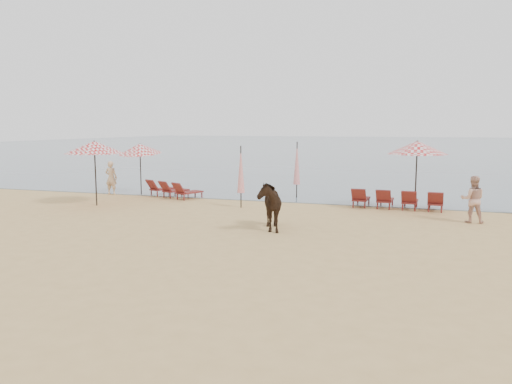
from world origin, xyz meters
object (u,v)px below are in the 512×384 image
(lounger_cluster_left, at_px, (173,189))
(cow, at_px, (268,205))
(umbrella_open_left_a, at_px, (94,147))
(umbrella_closed_right, at_px, (241,170))
(lounger_cluster_right, at_px, (397,200))
(umbrella_open_right, at_px, (417,148))
(umbrella_closed_left, at_px, (297,164))
(beachgoer_right_a, at_px, (473,199))
(umbrella_open_left_b, at_px, (140,149))
(beachgoer_left, at_px, (111,178))

(lounger_cluster_left, bearing_deg, cow, -18.61)
(umbrella_open_left_a, distance_m, umbrella_closed_right, 6.11)
(lounger_cluster_right, bearing_deg, umbrella_closed_right, -162.11)
(lounger_cluster_right, distance_m, umbrella_open_right, 2.21)
(lounger_cluster_right, relative_size, umbrella_closed_right, 1.41)
(umbrella_open_right, distance_m, umbrella_closed_right, 6.88)
(umbrella_closed_right, bearing_deg, umbrella_open_left_a, -167.26)
(umbrella_closed_left, xyz_separation_m, beachgoer_right_a, (7.05, -3.93, -0.78))
(lounger_cluster_right, distance_m, beachgoer_right_a, 3.36)
(umbrella_open_right, bearing_deg, lounger_cluster_right, 148.50)
(umbrella_open_right, relative_size, cow, 1.44)
(umbrella_open_left_a, relative_size, umbrella_open_left_b, 1.05)
(umbrella_open_left_a, height_order, umbrella_closed_right, umbrella_open_left_a)
(lounger_cluster_right, xyz_separation_m, umbrella_open_right, (0.68, -0.33, 2.08))
(lounger_cluster_right, height_order, umbrella_closed_right, umbrella_closed_right)
(lounger_cluster_left, distance_m, lounger_cluster_right, 10.00)
(umbrella_open_right, xyz_separation_m, beachgoer_left, (-13.99, 0.58, -1.65))
(lounger_cluster_left, relative_size, lounger_cluster_right, 0.80)
(cow, relative_size, beachgoer_right_a, 1.18)
(beachgoer_right_a, bearing_deg, beachgoer_left, -10.09)
(beachgoer_left, bearing_deg, beachgoer_right_a, 166.88)
(umbrella_open_left_a, xyz_separation_m, umbrella_closed_left, (7.41, 4.69, -0.83))
(lounger_cluster_left, distance_m, cow, 8.36)
(umbrella_open_left_a, bearing_deg, beachgoer_left, 117.71)
(beachgoer_right_a, bearing_deg, lounger_cluster_right, -41.71)
(umbrella_open_right, distance_m, beachgoer_right_a, 3.09)
(lounger_cluster_right, distance_m, umbrella_closed_left, 4.99)
(lounger_cluster_right, xyz_separation_m, beachgoer_left, (-13.31, 0.24, 0.43))
(umbrella_open_right, bearing_deg, beachgoer_left, 172.35)
(lounger_cluster_left, distance_m, umbrella_open_left_a, 4.18)
(lounger_cluster_left, distance_m, beachgoer_left, 3.34)
(lounger_cluster_right, bearing_deg, lounger_cluster_left, -177.92)
(umbrella_open_left_b, bearing_deg, umbrella_closed_right, -12.03)
(umbrella_open_left_b, height_order, umbrella_closed_right, umbrella_open_left_b)
(cow, bearing_deg, lounger_cluster_left, 114.81)
(umbrella_open_left_b, xyz_separation_m, beachgoer_left, (-1.44, -0.31, -1.40))
(lounger_cluster_left, bearing_deg, umbrella_open_right, 20.28)
(umbrella_open_right, height_order, beachgoer_right_a, umbrella_open_right)
(lounger_cluster_left, xyz_separation_m, umbrella_open_right, (10.68, -0.53, 2.08))
(lounger_cluster_left, height_order, beachgoer_left, beachgoer_left)
(umbrella_open_left_b, distance_m, cow, 10.14)
(lounger_cluster_right, relative_size, beachgoer_left, 2.18)
(umbrella_open_right, height_order, beachgoer_left, umbrella_open_right)
(umbrella_open_left_a, distance_m, umbrella_open_left_b, 3.47)
(umbrella_closed_right, xyz_separation_m, cow, (2.25, -3.79, -0.74))
(lounger_cluster_right, height_order, umbrella_open_left_a, umbrella_open_left_a)
(cow, bearing_deg, umbrella_closed_right, 97.27)
(lounger_cluster_left, relative_size, umbrella_closed_left, 1.10)
(umbrella_closed_right, bearing_deg, beachgoer_right_a, -3.85)
(lounger_cluster_left, xyz_separation_m, umbrella_open_left_a, (-1.91, -3.11, 2.04))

